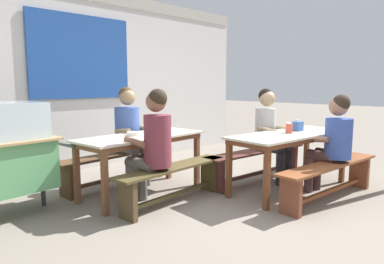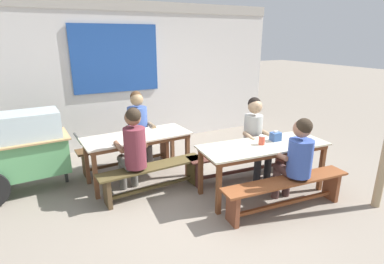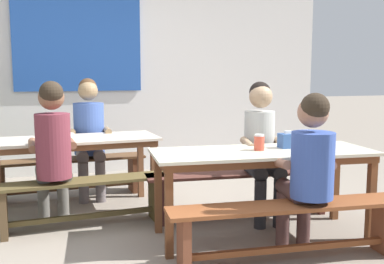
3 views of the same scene
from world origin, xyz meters
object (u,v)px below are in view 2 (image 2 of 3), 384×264
dining_table_far (137,140)px  condiment_jar (262,140)px  dining_table_near (263,149)px  bench_near_back (242,159)px  person_center_facing (139,125)px  food_cart (23,147)px  person_right_near_table (255,134)px  soup_bowl (131,134)px  bench_far_back (127,151)px  person_left_back_turned (133,147)px  person_near_front (297,156)px  tissue_box (276,136)px  bench_near_front (286,189)px  bench_far_front (153,175)px

dining_table_far → condiment_jar: condiment_jar is taller
dining_table_near → bench_near_back: dining_table_near is taller
bench_near_back → person_center_facing: 1.85m
food_cart → person_right_near_table: bearing=-19.7°
dining_table_far → soup_bowl: bearing=151.3°
bench_far_back → person_left_back_turned: (-0.17, -1.04, 0.45)m
dining_table_near → person_right_near_table: person_right_near_table is taller
condiment_jar → bench_far_back: bearing=130.3°
person_near_front → tissue_box: person_near_front is taller
dining_table_far → bench_far_back: 0.66m
tissue_box → condiment_jar: size_ratio=1.10×
dining_table_near → food_cart: (-3.07, 1.64, 0.01)m
bench_near_front → food_cart: (-3.03, 2.19, 0.38)m
person_near_front → soup_bowl: person_near_front is taller
dining_table_near → bench_near_front: (-0.05, -0.55, -0.37)m
person_right_near_table → condiment_jar: size_ratio=9.72×
food_cart → soup_bowl: size_ratio=9.47×
person_center_facing → condiment_jar: 2.14m
person_near_front → person_left_back_turned: 2.20m
bench_near_back → tissue_box: 0.74m
dining_table_near → person_left_back_turned: size_ratio=1.44×
dining_table_far → condiment_jar: (1.46, -1.21, 0.15)m
bench_far_back → condiment_jar: 2.36m
bench_near_front → bench_far_back: bearing=122.4°
bench_far_front → food_cart: (-1.62, 0.97, 0.39)m
dining_table_far → person_right_near_table: (1.70, -0.76, 0.08)m
bench_far_front → bench_far_back: bearing=93.7°
person_right_near_table → person_center_facing: (-1.51, 1.27, 0.02)m
tissue_box → bench_near_back: bearing=113.7°
bench_far_back → tissue_box: bearing=-43.9°
dining_table_near → person_right_near_table: (0.21, 0.46, 0.07)m
person_center_facing → bench_far_back: bearing=170.2°
bench_far_front → person_left_back_turned: bearing=166.4°
bench_far_back → bench_near_front: same height
bench_near_back → person_near_front: bearing=-85.3°
food_cart → soup_bowl: food_cart is taller
bench_near_back → soup_bowl: size_ratio=11.30×
bench_near_front → person_left_back_turned: 2.14m
dining_table_near → person_right_near_table: size_ratio=1.46×
person_right_near_table → tissue_box: person_right_near_table is taller
tissue_box → condiment_jar: tissue_box is taller
dining_table_far → bench_far_front: dining_table_far is taller
bench_far_front → condiment_jar: (1.42, -0.66, 0.52)m
person_right_near_table → tissue_box: 0.41m
bench_far_back → bench_near_back: same height
bench_far_back → food_cart: (-1.55, -0.14, 0.39)m
person_center_facing → bench_far_front: bearing=-98.0°
bench_far_front → dining_table_near: bearing=-24.8°
dining_table_near → person_near_front: size_ratio=1.52×
condiment_jar → bench_far_front: bearing=155.2°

